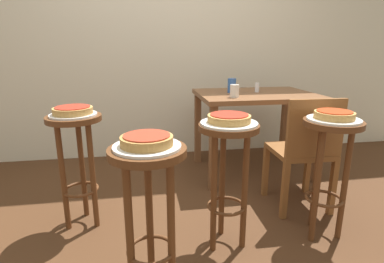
# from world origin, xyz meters

# --- Properties ---
(ground_plane) EXTENTS (6.00, 6.00, 0.00)m
(ground_plane) POSITION_xyz_m (0.00, 0.00, 0.00)
(ground_plane) COLOR #4C2D19
(back_wall) EXTENTS (6.00, 0.10, 3.00)m
(back_wall) POSITION_xyz_m (0.00, 1.65, 1.50)
(back_wall) COLOR beige
(back_wall) RESTS_ON ground_plane
(stool_foreground) EXTENTS (0.34, 0.34, 0.76)m
(stool_foreground) POSITION_xyz_m (-0.26, -0.48, 0.54)
(stool_foreground) COLOR #5B3319
(stool_foreground) RESTS_ON ground_plane
(serving_plate_foreground) EXTENTS (0.29, 0.29, 0.01)m
(serving_plate_foreground) POSITION_xyz_m (-0.26, -0.48, 0.76)
(serving_plate_foreground) COLOR white
(serving_plate_foreground) RESTS_ON stool_foreground
(pizza_foreground) EXTENTS (0.23, 0.23, 0.05)m
(pizza_foreground) POSITION_xyz_m (-0.26, -0.48, 0.79)
(pizza_foreground) COLOR #B78442
(pizza_foreground) RESTS_ON serving_plate_foreground
(stool_middle) EXTENTS (0.34, 0.34, 0.76)m
(stool_middle) POSITION_xyz_m (0.83, -0.15, 0.54)
(stool_middle) COLOR #5B3319
(stool_middle) RESTS_ON ground_plane
(serving_plate_middle) EXTENTS (0.30, 0.30, 0.01)m
(serving_plate_middle) POSITION_xyz_m (0.83, -0.15, 0.76)
(serving_plate_middle) COLOR white
(serving_plate_middle) RESTS_ON stool_middle
(pizza_middle) EXTENTS (0.23, 0.23, 0.05)m
(pizza_middle) POSITION_xyz_m (0.83, -0.15, 0.79)
(pizza_middle) COLOR tan
(pizza_middle) RESTS_ON serving_plate_middle
(stool_leftside) EXTENTS (0.34, 0.34, 0.76)m
(stool_leftside) POSITION_xyz_m (0.20, -0.14, 0.54)
(stool_leftside) COLOR #5B3319
(stool_leftside) RESTS_ON ground_plane
(serving_plate_leftside) EXTENTS (0.32, 0.32, 0.01)m
(serving_plate_leftside) POSITION_xyz_m (0.20, -0.14, 0.76)
(serving_plate_leftside) COLOR white
(serving_plate_leftside) RESTS_ON stool_leftside
(pizza_leftside) EXTENTS (0.24, 0.24, 0.05)m
(pizza_leftside) POSITION_xyz_m (0.20, -0.14, 0.79)
(pizza_leftside) COLOR tan
(pizza_leftside) RESTS_ON serving_plate_leftside
(stool_rear) EXTENTS (0.34, 0.34, 0.76)m
(stool_rear) POSITION_xyz_m (-0.70, 0.24, 0.54)
(stool_rear) COLOR #5B3319
(stool_rear) RESTS_ON ground_plane
(serving_plate_rear) EXTENTS (0.29, 0.29, 0.01)m
(serving_plate_rear) POSITION_xyz_m (-0.70, 0.24, 0.76)
(serving_plate_rear) COLOR silver
(serving_plate_rear) RESTS_ON stool_rear
(pizza_rear) EXTENTS (0.24, 0.24, 0.05)m
(pizza_rear) POSITION_xyz_m (-0.70, 0.24, 0.79)
(pizza_rear) COLOR tan
(pizza_rear) RESTS_ON serving_plate_rear
(dining_table) EXTENTS (1.05, 0.78, 0.77)m
(dining_table) POSITION_xyz_m (0.77, 0.94, 0.65)
(dining_table) COLOR brown
(dining_table) RESTS_ON ground_plane
(cup_near_edge) EXTENTS (0.08, 0.08, 0.11)m
(cup_near_edge) POSITION_xyz_m (0.50, 0.73, 0.82)
(cup_near_edge) COLOR silver
(cup_near_edge) RESTS_ON dining_table
(cup_far_edge) EXTENTS (0.08, 0.08, 0.13)m
(cup_far_edge) POSITION_xyz_m (0.56, 1.01, 0.83)
(cup_far_edge) COLOR #3360B2
(cup_far_edge) RESTS_ON dining_table
(condiment_shaker) EXTENTS (0.04, 0.04, 0.09)m
(condiment_shaker) POSITION_xyz_m (0.80, 0.99, 0.81)
(condiment_shaker) COLOR white
(condiment_shaker) RESTS_ON dining_table
(wooden_chair) EXTENTS (0.41, 0.41, 0.85)m
(wooden_chair) POSITION_xyz_m (0.87, 0.18, 0.47)
(wooden_chair) COLOR brown
(wooden_chair) RESTS_ON ground_plane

